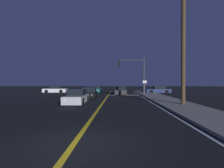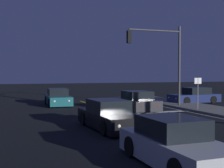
% 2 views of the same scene
% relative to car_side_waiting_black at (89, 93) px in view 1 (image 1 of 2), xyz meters
% --- Properties ---
extents(ground_plane, '(160.00, 160.00, 0.00)m').
position_rel_car_side_waiting_black_xyz_m(ground_plane, '(2.22, -17.09, -0.58)').
color(ground_plane, black).
extents(sidewalk_right, '(3.20, 41.84, 0.15)m').
position_rel_car_side_waiting_black_xyz_m(sidewalk_right, '(8.91, -5.47, -0.51)').
color(sidewalk_right, slate).
rests_on(sidewalk_right, ground).
extents(lane_line_center, '(0.20, 39.52, 0.01)m').
position_rel_car_side_waiting_black_xyz_m(lane_line_center, '(2.22, -5.47, -0.58)').
color(lane_line_center, gold).
rests_on(lane_line_center, ground).
extents(lane_line_edge_right, '(0.16, 39.52, 0.01)m').
position_rel_car_side_waiting_black_xyz_m(lane_line_edge_right, '(7.06, -5.47, -0.58)').
color(lane_line_edge_right, white).
rests_on(lane_line_edge_right, ground).
extents(stop_bar, '(5.09, 0.50, 0.01)m').
position_rel_car_side_waiting_black_xyz_m(stop_bar, '(4.76, 4.66, -0.58)').
color(stop_bar, white).
rests_on(stop_bar, ground).
extents(car_side_waiting_black, '(2.03, 4.70, 1.34)m').
position_rel_car_side_waiting_black_xyz_m(car_side_waiting_black, '(0.00, 0.00, 0.00)').
color(car_side_waiting_black, black).
rests_on(car_side_waiting_black, ground).
extents(car_following_oncoming_white, '(4.41, 2.04, 1.34)m').
position_rel_car_side_waiting_black_xyz_m(car_following_oncoming_white, '(-8.11, 10.13, -0.00)').
color(car_following_oncoming_white, silver).
rests_on(car_following_oncoming_white, ground).
extents(car_distant_tail_silver, '(1.84, 4.29, 1.34)m').
position_rel_car_side_waiting_black_xyz_m(car_distant_tail_silver, '(-0.23, -6.13, -0.00)').
color(car_distant_tail_silver, '#B2B5BA').
rests_on(car_distant_tail_silver, ground).
extents(car_mid_block_navy, '(4.48, 1.99, 1.34)m').
position_rel_car_side_waiting_black_xyz_m(car_mid_block_navy, '(10.98, 9.06, -0.00)').
color(car_mid_block_navy, navy).
rests_on(car_mid_block_navy, ground).
extents(car_lead_oncoming_teal, '(1.97, 4.33, 1.34)m').
position_rel_car_side_waiting_black_xyz_m(car_lead_oncoming_teal, '(-0.37, 11.36, -0.00)').
color(car_lead_oncoming_teal, '#195960').
rests_on(car_lead_oncoming_teal, ground).
extents(car_far_approaching_charcoal, '(2.03, 4.50, 1.34)m').
position_rel_car_side_waiting_black_xyz_m(car_far_approaching_charcoal, '(4.17, 6.24, 0.00)').
color(car_far_approaching_charcoal, '#2D2D33').
rests_on(car_far_approaching_charcoal, ground).
extents(traffic_signal_near_right, '(4.40, 0.28, 6.12)m').
position_rel_car_side_waiting_black_xyz_m(traffic_signal_near_right, '(6.58, 6.96, 3.52)').
color(traffic_signal_near_right, '#38383D').
rests_on(traffic_signal_near_right, ground).
extents(utility_pole_right, '(1.51, 0.35, 10.78)m').
position_rel_car_side_waiting_black_xyz_m(utility_pole_right, '(9.21, -7.69, 4.94)').
color(utility_pole_right, '#42301E').
rests_on(utility_pole_right, ground).
extents(street_sign_corner, '(0.56, 0.06, 2.31)m').
position_rel_car_side_waiting_black_xyz_m(street_sign_corner, '(7.81, 4.16, 0.98)').
color(street_sign_corner, slate).
rests_on(street_sign_corner, ground).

